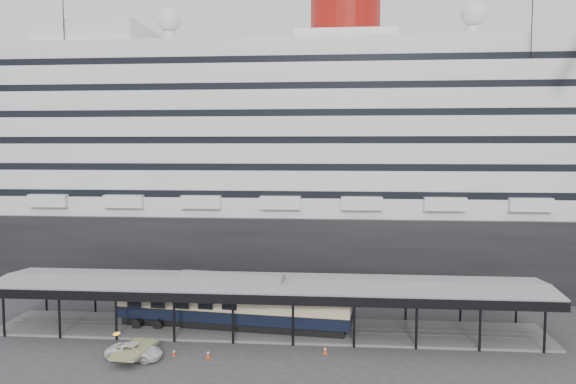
% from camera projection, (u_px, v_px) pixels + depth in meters
% --- Properties ---
extents(ground, '(200.00, 200.00, 0.00)m').
position_uv_depth(ground, '(262.00, 348.00, 52.77)').
color(ground, '#323234').
rests_on(ground, ground).
extents(cruise_ship, '(130.00, 30.00, 43.90)m').
position_uv_depth(cruise_ship, '(290.00, 151.00, 83.08)').
color(cruise_ship, black).
rests_on(cruise_ship, ground).
extents(platform_canopy, '(56.00, 9.18, 5.30)m').
position_uv_depth(platform_canopy, '(268.00, 308.00, 57.54)').
color(platform_canopy, slate).
rests_on(platform_canopy, ground).
extents(port_truck, '(5.21, 2.84, 1.39)m').
position_uv_depth(port_truck, '(135.00, 351.00, 49.90)').
color(port_truck, silver).
rests_on(port_truck, ground).
extents(pullman_carriage, '(24.73, 5.84, 24.08)m').
position_uv_depth(pullman_carriage, '(232.00, 302.00, 57.83)').
color(pullman_carriage, black).
rests_on(pullman_carriage, ground).
extents(traffic_cone_left, '(0.41, 0.41, 0.65)m').
position_uv_depth(traffic_cone_left, '(174.00, 352.00, 50.71)').
color(traffic_cone_left, red).
rests_on(traffic_cone_left, ground).
extents(traffic_cone_mid, '(0.40, 0.40, 0.74)m').
position_uv_depth(traffic_cone_mid, '(208.00, 354.00, 50.21)').
color(traffic_cone_mid, red).
rests_on(traffic_cone_mid, ground).
extents(traffic_cone_right, '(0.49, 0.49, 0.74)m').
position_uv_depth(traffic_cone_right, '(325.00, 350.00, 51.17)').
color(traffic_cone_right, '#F6430D').
rests_on(traffic_cone_right, ground).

